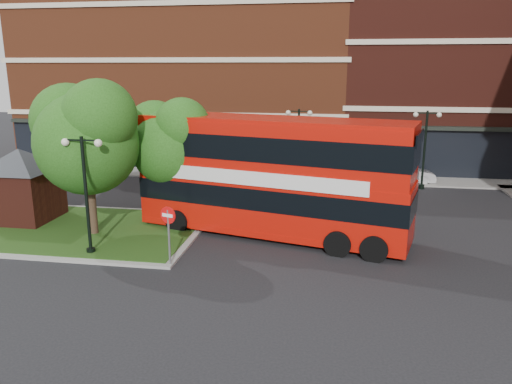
% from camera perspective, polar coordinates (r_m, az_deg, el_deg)
% --- Properties ---
extents(ground, '(120.00, 120.00, 0.00)m').
position_cam_1_polar(ground, '(20.16, -4.40, -8.30)').
color(ground, black).
rests_on(ground, ground).
extents(pavement_far, '(44.00, 3.00, 0.12)m').
position_cam_1_polar(pavement_far, '(35.70, 1.83, 1.85)').
color(pavement_far, slate).
rests_on(pavement_far, ground).
extents(terrace_far_left, '(26.00, 12.00, 14.00)m').
position_cam_1_polar(terrace_far_left, '(43.90, -7.45, 13.19)').
color(terrace_far_left, brown).
rests_on(terrace_far_left, ground).
extents(terrace_far_right, '(18.00, 12.00, 16.00)m').
position_cam_1_polar(terrace_far_right, '(43.13, 22.68, 13.56)').
color(terrace_far_right, '#471911').
rests_on(terrace_far_right, ground).
extents(traffic_island, '(12.60, 7.60, 0.15)m').
position_cam_1_polar(traffic_island, '(25.68, -20.43, -4.02)').
color(traffic_island, gray).
rests_on(traffic_island, ground).
extents(kiosk, '(6.51, 6.51, 3.60)m').
position_cam_1_polar(kiosk, '(27.52, -25.27, 1.55)').
color(kiosk, '#471911').
rests_on(kiosk, traffic_island).
extents(tree_island_west, '(5.40, 4.71, 7.21)m').
position_cam_1_polar(tree_island_west, '(23.63, -18.94, 6.38)').
color(tree_island_west, '#2D2116').
rests_on(tree_island_west, ground).
extents(tree_island_east, '(4.46, 3.90, 6.29)m').
position_cam_1_polar(tree_island_east, '(24.76, -9.93, 5.96)').
color(tree_island_east, '#2D2116').
rests_on(tree_island_east, ground).
extents(lamp_island, '(1.72, 0.36, 5.00)m').
position_cam_1_polar(lamp_island, '(21.40, -18.88, 0.26)').
color(lamp_island, black).
rests_on(lamp_island, ground).
extents(lamp_far_left, '(1.72, 0.36, 5.00)m').
position_cam_1_polar(lamp_far_left, '(33.03, 4.86, 5.68)').
color(lamp_far_left, black).
rests_on(lamp_far_left, ground).
extents(lamp_far_right, '(1.72, 0.36, 5.00)m').
position_cam_1_polar(lamp_far_right, '(33.39, 18.73, 5.07)').
color(lamp_far_right, black).
rests_on(lamp_far_right, ground).
extents(bus, '(12.88, 5.82, 4.80)m').
position_cam_1_polar(bus, '(22.72, 1.85, 2.64)').
color(bus, '#B61007').
rests_on(bus, ground).
extents(woman, '(0.75, 0.61, 1.78)m').
position_cam_1_polar(woman, '(21.28, 13.64, -4.89)').
color(woman, gray).
rests_on(woman, ground).
extents(car_silver, '(3.99, 1.74, 1.34)m').
position_cam_1_polar(car_silver, '(34.15, -3.50, 2.31)').
color(car_silver, '#A5A8AC').
rests_on(car_silver, ground).
extents(car_white, '(4.01, 1.68, 1.29)m').
position_cam_1_polar(car_white, '(35.10, 16.64, 2.02)').
color(car_white, silver).
rests_on(car_white, ground).
extents(no_entry_sign, '(0.66, 0.27, 2.47)m').
position_cam_1_polar(no_entry_sign, '(19.60, -9.98, -3.65)').
color(no_entry_sign, slate).
rests_on(no_entry_sign, ground).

